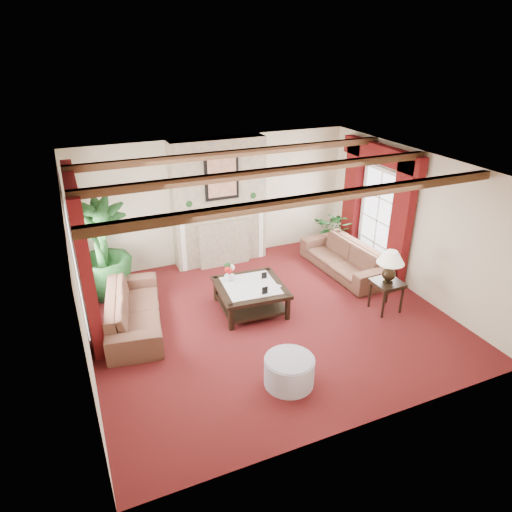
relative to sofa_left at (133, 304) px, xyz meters
name	(u,v)px	position (x,y,z in m)	size (l,w,h in m)	color
floor	(268,318)	(2.21, -0.68, -0.43)	(6.00, 6.00, 0.00)	#4D0D15
ceiling	(271,168)	(2.21, -0.68, 2.27)	(6.00, 6.00, 0.00)	white
back_wall	(216,200)	(2.21, 2.07, 0.92)	(6.00, 0.02, 2.70)	beige
left_wall	(78,283)	(-0.79, -0.68, 0.92)	(0.02, 5.50, 2.70)	beige
right_wall	(414,223)	(5.21, -0.68, 0.92)	(0.02, 5.50, 2.70)	beige
ceiling_beams	(270,172)	(2.21, -0.68, 2.21)	(6.00, 3.00, 0.12)	#371F11
fireplace	(217,138)	(2.21, 1.87, 2.27)	(2.00, 0.52, 2.70)	tan
french_door_left	(67,209)	(-0.76, 0.32, 1.70)	(0.10, 1.10, 2.16)	white
french_door_right	(384,170)	(5.18, 0.32, 1.70)	(0.10, 1.10, 2.16)	white
curtains_left	(69,182)	(-0.65, 0.32, 2.12)	(0.20, 2.40, 2.55)	#420A08
curtains_right	(382,149)	(5.07, 0.32, 2.12)	(0.20, 2.40, 2.55)	#420A08
sofa_left	(133,304)	(0.00, 0.00, 0.00)	(0.99, 2.27, 0.86)	#3A0F1B
sofa_right	(344,253)	(4.42, 0.32, -0.01)	(0.74, 2.20, 0.85)	#3A0F1B
potted_palm	(105,270)	(-0.30, 1.30, 0.10)	(1.18, 1.95, 1.06)	black
small_plant	(334,235)	(4.80, 1.31, -0.04)	(1.34, 1.32, 0.78)	black
coffee_table	(251,297)	(2.03, -0.29, -0.19)	(1.18, 1.18, 0.48)	black
side_table	(386,296)	(4.27, -1.27, -0.14)	(0.49, 0.49, 0.58)	black
ottoman	(289,371)	(1.77, -2.35, -0.22)	(0.72, 0.72, 0.42)	gray
table_lamp	(390,266)	(4.27, -1.27, 0.46)	(0.48, 0.48, 0.61)	black
flower_vase	(230,275)	(1.76, 0.06, 0.15)	(0.21, 0.22, 0.19)	silver
book	(270,283)	(2.30, -0.54, 0.19)	(0.17, 0.13, 0.27)	black
photo_frame_a	(265,291)	(2.14, -0.67, 0.13)	(0.11, 0.02, 0.15)	black
photo_frame_b	(264,276)	(2.37, -0.14, 0.12)	(0.10, 0.02, 0.13)	black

